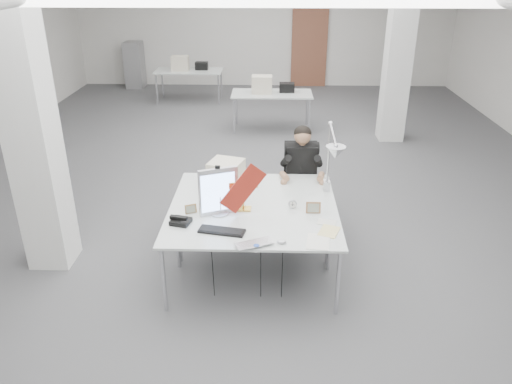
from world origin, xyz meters
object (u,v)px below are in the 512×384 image
monitor (218,191)px  beige_monitor (226,175)px  laptop (256,247)px  bankers_lamp (243,195)px  desk_main (252,227)px  seated_person (302,160)px  architect_lamp (331,165)px  office_chair (300,188)px  desk_phone (181,221)px

monitor → beige_monitor: 0.65m
laptop → bankers_lamp: bearing=76.9°
desk_main → seated_person: (0.57, 1.46, 0.16)m
beige_monitor → architect_lamp: bearing=4.0°
bankers_lamp → monitor: bearing=-167.2°
office_chair → bankers_lamp: size_ratio=2.89×
monitor → architect_lamp: bearing=-4.7°
seated_person → desk_phone: 1.92m
seated_person → beige_monitor: size_ratio=2.83×
desk_phone → architect_lamp: (1.55, 0.59, 0.39)m
architect_lamp → monitor: bearing=-167.9°
desk_main → laptop: (0.06, -0.42, 0.03)m
office_chair → seated_person: size_ratio=0.99×
office_chair → monitor: monitor is taller
desk_main → bankers_lamp: size_ratio=5.20×
bankers_lamp → beige_monitor: size_ratio=0.97×
desk_phone → desk_main: bearing=12.7°
seated_person → laptop: seated_person is taller
seated_person → bankers_lamp: (-0.67, -1.09, 0.03)m
monitor → office_chair: bearing=31.5°
monitor → bankers_lamp: monitor is taller
monitor → bankers_lamp: (0.25, 0.10, -0.08)m
monitor → beige_monitor: monitor is taller
office_chair → seated_person: (0.00, -0.05, 0.40)m
bankers_lamp → office_chair: bearing=50.9°
desk_main → monitor: 0.52m
monitor → laptop: bearing=-80.8°
bankers_lamp → beige_monitor: 0.59m
desk_main → seated_person: bearing=68.6°
seated_person → monitor: seated_person is taller
monitor → architect_lamp: size_ratio=0.62×
desk_main → monitor: bearing=143.2°
bankers_lamp → desk_phone: size_ratio=1.84×
office_chair → beige_monitor: 1.16m
monitor → seated_person: bearing=30.4°
laptop → bankers_lamp: (-0.16, 0.78, 0.16)m
seated_person → laptop: (-0.51, -1.87, -0.13)m
monitor → desk_phone: 0.49m
laptop → desk_phone: desk_phone is taller
desk_main → seated_person: seated_person is taller
laptop → desk_phone: bearing=125.1°
architect_lamp → office_chair: bearing=101.3°
seated_person → laptop: 1.95m
office_chair → desk_phone: bearing=-132.9°
beige_monitor → desk_phone: bearing=-96.9°
desk_main → bankers_lamp: 0.42m
laptop → beige_monitor: beige_monitor is taller
desk_main → architect_lamp: size_ratio=2.17×
monitor → desk_phone: size_ratio=2.72×
seated_person → bankers_lamp: size_ratio=2.91×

